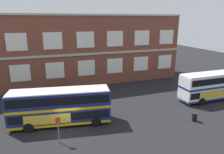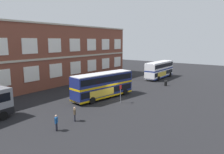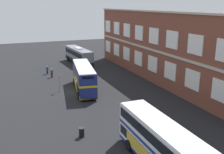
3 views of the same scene
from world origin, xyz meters
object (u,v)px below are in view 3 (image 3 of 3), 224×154
double_decker_middle (160,144)px  bus_stand_flag (60,82)px  touring_coach (79,56)px  waiting_passenger (52,73)px  second_passenger (47,69)px  double_decker_near (84,77)px  station_litter_bin (82,132)px

double_decker_middle → bus_stand_flag: bearing=-170.5°
touring_coach → waiting_passenger: 12.24m
touring_coach → second_passenger: (6.44, -8.21, -0.98)m
double_decker_near → waiting_passenger: 10.31m
double_decker_near → second_passenger: size_ratio=6.63×
double_decker_near → touring_coach: (-18.97, 4.33, -0.24)m
double_decker_middle → station_litter_bin: bearing=-148.1°
touring_coach → station_litter_bin: touring_coach is taller
waiting_passenger → second_passenger: bearing=-172.7°
station_litter_bin → bus_stand_flag: bearing=176.9°
station_litter_bin → waiting_passenger: bearing=177.4°
double_decker_middle → bus_stand_flag: 23.23m
waiting_passenger → station_litter_bin: (24.37, -1.10, -0.41)m
bus_stand_flag → station_litter_bin: bearing=-3.1°
second_passenger → station_litter_bin: 27.29m
double_decker_near → double_decker_middle: 22.26m
waiting_passenger → station_litter_bin: 24.40m
double_decker_middle → second_passenger: 35.04m
second_passenger → station_litter_bin: second_passenger is taller
double_decker_middle → second_passenger: bearing=-173.5°
second_passenger → bus_stand_flag: 11.91m
waiting_passenger → second_passenger: same height
bus_stand_flag → station_litter_bin: 15.45m
second_passenger → station_litter_bin: bearing=-1.5°
waiting_passenger → bus_stand_flag: 9.02m
double_decker_middle → second_passenger: double_decker_middle is taller
waiting_passenger → station_litter_bin: bearing=-2.6°
second_passenger → station_litter_bin: (27.28, -0.73, -0.41)m
waiting_passenger → bus_stand_flag: bus_stand_flag is taller
double_decker_near → bus_stand_flag: bearing=-99.6°
touring_coach → second_passenger: size_ratio=7.16×
touring_coach → station_litter_bin: 34.91m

